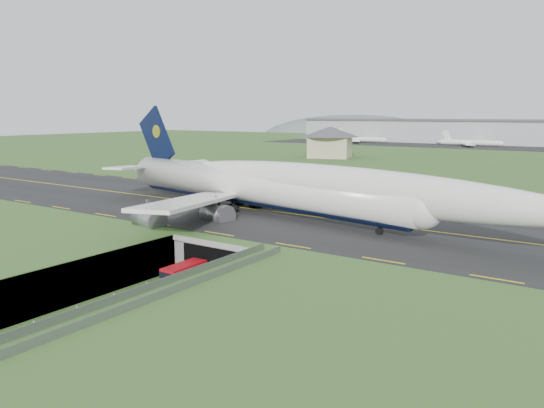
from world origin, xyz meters
The scene contains 10 objects.
ground centered at (0.00, 0.00, 0.00)m, with size 900.00×900.00×0.00m, color #395B24.
airfield_deck centered at (0.00, 0.00, 3.00)m, with size 800.00×800.00×6.00m, color gray.
trench_road centered at (0.00, -7.50, 0.10)m, with size 12.00×75.00×0.20m, color slate.
taxiway centered at (0.00, 33.00, 6.09)m, with size 800.00×44.00×0.18m, color black.
tunnel_portal centered at (0.00, 16.71, 3.33)m, with size 17.00×22.30×6.00m.
guideway centered at (11.00, -19.11, 5.32)m, with size 3.00×53.00×7.05m.
jumbo_jet centered at (-1.52, 29.47, 11.84)m, with size 103.92×64.48×21.63m.
shuttle_tram centered at (-1.69, 3.51, 1.68)m, with size 3.06×7.57×3.06m.
service_building centered at (-58.59, 155.23, 14.10)m, with size 31.59×31.59×13.67m.
cargo_terminal centered at (-0.19, 299.41, 13.96)m, with size 320.00×67.00×15.60m.
Camera 1 is at (51.80, -51.72, 25.20)m, focal length 35.00 mm.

